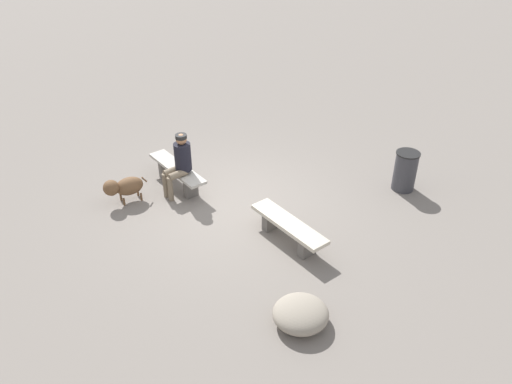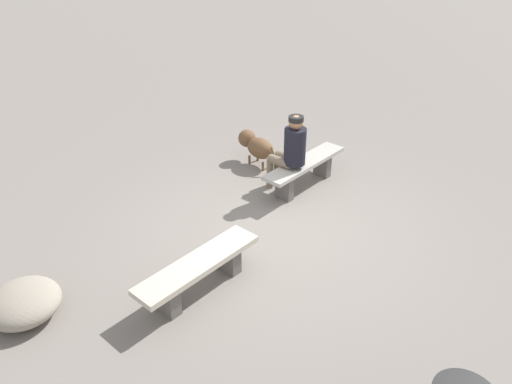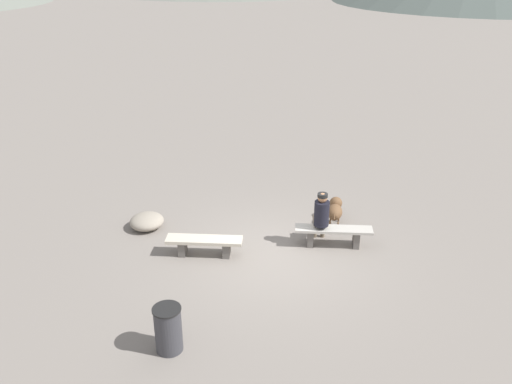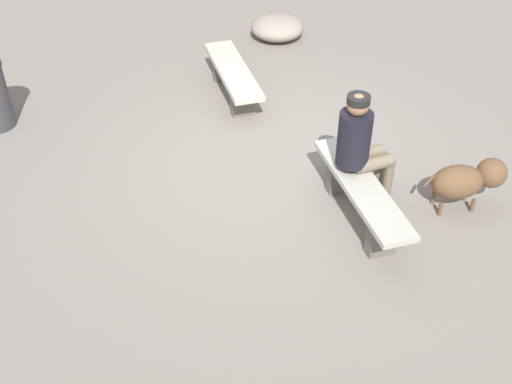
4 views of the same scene
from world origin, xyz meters
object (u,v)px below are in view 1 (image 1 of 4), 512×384
at_px(trash_bin, 405,171).
at_px(bench_left, 289,228).
at_px(dog, 124,187).
at_px(seated_person, 180,160).
at_px(bench_right, 177,172).
at_px(boulder, 301,314).

bearing_deg(trash_bin, bench_left, 75.05).
bearing_deg(trash_bin, dog, 44.56).
bearing_deg(seated_person, trash_bin, -128.18).
xyz_separation_m(dog, trash_bin, (-4.22, -4.16, 0.07)).
bearing_deg(bench_right, dog, 84.43).
xyz_separation_m(bench_left, seated_person, (2.75, 0.09, 0.49)).
xyz_separation_m(seated_person, dog, (0.65, 0.99, -0.43)).
height_order(bench_right, seated_person, seated_person).
xyz_separation_m(bench_left, dog, (3.40, 1.08, 0.06)).
distance_m(bench_right, seated_person, 0.56).
relative_size(seated_person, boulder, 1.59).
bearing_deg(boulder, seated_person, -19.21).
bearing_deg(boulder, bench_left, -48.36).
xyz_separation_m(bench_right, seated_person, (-0.28, 0.14, 0.46)).
bearing_deg(bench_left, dog, 30.14).
xyz_separation_m(bench_left, bench_right, (3.03, -0.06, 0.03)).
height_order(seated_person, trash_bin, seated_person).
relative_size(bench_left, boulder, 2.07).
relative_size(bench_right, dog, 2.08).
bearing_deg(trash_bin, seated_person, 41.57).
bearing_deg(dog, bench_left, 127.18).
xyz_separation_m(bench_right, trash_bin, (-3.85, -3.02, 0.10)).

